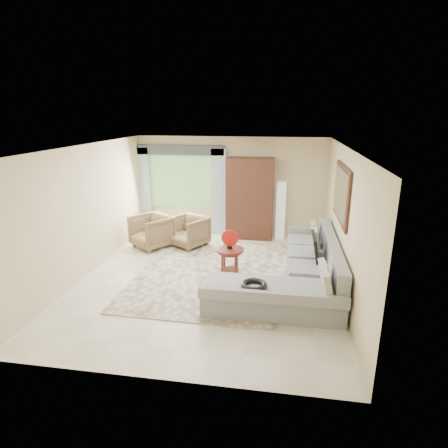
% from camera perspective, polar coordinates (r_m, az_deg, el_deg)
% --- Properties ---
extents(ground, '(6.00, 6.00, 0.00)m').
position_cam_1_polar(ground, '(7.59, -2.31, -8.28)').
color(ground, silver).
rests_on(ground, ground).
extents(area_rug, '(3.06, 4.05, 0.02)m').
position_cam_1_polar(area_rug, '(7.87, -1.63, -7.26)').
color(area_rug, beige).
rests_on(area_rug, ground).
extents(sectional_sofa, '(2.30, 3.46, 0.90)m').
position_cam_1_polar(sectional_sofa, '(7.20, 11.56, -7.63)').
color(sectional_sofa, gray).
rests_on(sectional_sofa, ground).
extents(tv_screen, '(0.14, 0.74, 0.48)m').
position_cam_1_polar(tv_screen, '(7.40, 13.72, -3.41)').
color(tv_screen, black).
rests_on(tv_screen, sectional_sofa).
extents(garden_hose, '(0.43, 0.43, 0.09)m').
position_cam_1_polar(garden_hose, '(6.09, 4.59, -9.26)').
color(garden_hose, black).
rests_on(garden_hose, sectional_sofa).
extents(coffee_table, '(0.57, 0.57, 0.57)m').
position_cam_1_polar(coffee_table, '(7.61, 0.88, -5.73)').
color(coffee_table, '#451D12').
rests_on(coffee_table, ground).
extents(red_disc, '(0.34, 0.04, 0.34)m').
position_cam_1_polar(red_disc, '(7.44, 0.90, -2.16)').
color(red_disc, '#AC1411').
rests_on(red_disc, coffee_table).
extents(armchair_left, '(1.20, 1.20, 0.79)m').
position_cam_1_polar(armchair_left, '(9.33, -10.98, -1.12)').
color(armchair_left, olive).
rests_on(armchair_left, ground).
extents(armchair_right, '(1.11, 1.12, 0.75)m').
position_cam_1_polar(armchair_right, '(9.27, -5.46, -1.15)').
color(armchair_right, olive).
rests_on(armchair_right, ground).
extents(potted_plant, '(0.69, 0.65, 0.60)m').
position_cam_1_polar(potted_plant, '(10.47, -11.92, 0.25)').
color(potted_plant, '#999999').
rests_on(potted_plant, ground).
extents(armoire, '(1.20, 0.55, 2.10)m').
position_cam_1_polar(armoire, '(9.74, 3.98, 3.89)').
color(armoire, '#321A10').
rests_on(armoire, ground).
extents(floor_lamp, '(0.24, 0.24, 1.50)m').
position_cam_1_polar(floor_lamp, '(9.83, 8.62, 2.07)').
color(floor_lamp, silver).
rests_on(floor_lamp, ground).
extents(window, '(1.80, 0.04, 1.40)m').
position_cam_1_polar(window, '(10.25, -6.55, 6.47)').
color(window, '#669E59').
rests_on(window, wall_back).
extents(curtain_left, '(0.40, 0.08, 2.30)m').
position_cam_1_polar(curtain_left, '(10.54, -12.16, 5.11)').
color(curtain_left, '#9EB7CC').
rests_on(curtain_left, ground).
extents(curtain_right, '(0.40, 0.08, 2.30)m').
position_cam_1_polar(curtain_right, '(9.98, -0.80, 4.84)').
color(curtain_right, '#9EB7CC').
rests_on(curtain_right, ground).
extents(valance, '(2.40, 0.12, 0.26)m').
position_cam_1_polar(valance, '(10.07, -6.82, 11.16)').
color(valance, '#1E232D').
rests_on(valance, wall_back).
extents(wall_mirror, '(0.05, 1.70, 1.05)m').
position_cam_1_polar(wall_mirror, '(7.32, 17.43, 4.46)').
color(wall_mirror, black).
rests_on(wall_mirror, wall_right).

